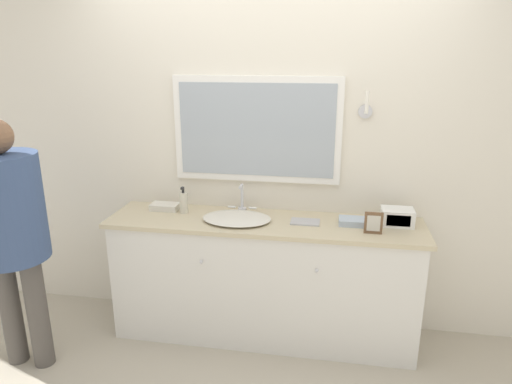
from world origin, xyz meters
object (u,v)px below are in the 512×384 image
Objects in this scene: picture_frame at (374,223)px; appliance_box at (397,217)px; sink_basin at (237,217)px; soap_bottle at (184,202)px; person at (9,222)px.

appliance_box is at bearing 47.98° from picture_frame.
picture_frame is (-0.16, -0.18, 0.02)m from appliance_box.
picture_frame is at bearing -5.64° from sink_basin.
soap_bottle is 1.45m from appliance_box.
appliance_box is at bearing 5.19° from sink_basin.
sink_basin is 0.41m from soap_bottle.
sink_basin is at bearing 23.41° from person.
appliance_box is at bearing 0.51° from soap_bottle.
sink_basin is 1.39m from person.
person is (-1.27, -0.55, 0.09)m from sink_basin.
soap_bottle is (-0.40, 0.08, 0.06)m from sink_basin.
soap_bottle is 1.36× the size of picture_frame.
appliance_box is 2.41m from person.
sink_basin is 2.22× the size of appliance_box.
appliance_box is (1.45, 0.01, -0.02)m from soap_bottle.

